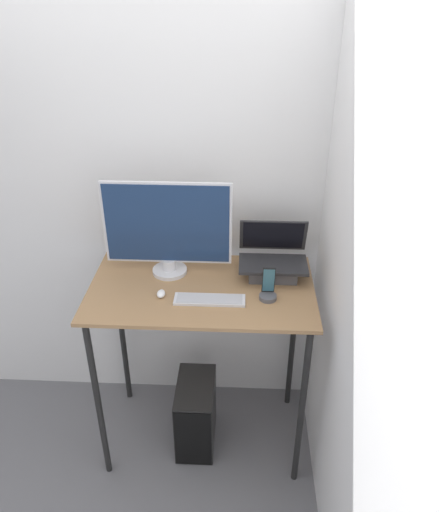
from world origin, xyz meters
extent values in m
plane|color=slate|center=(0.00, 0.00, 0.00)|extent=(12.00, 12.00, 0.00)
cube|color=silver|center=(0.00, 0.73, 1.30)|extent=(6.00, 0.05, 2.60)
cube|color=silver|center=(0.64, 0.00, 1.30)|extent=(0.05, 6.00, 2.60)
cube|color=#936D47|center=(0.00, 0.32, 1.04)|extent=(1.12, 0.65, 0.02)
cylinder|color=black|center=(-0.51, 0.05, 0.52)|extent=(0.03, 0.03, 1.03)
cylinder|color=black|center=(0.51, 0.05, 0.52)|extent=(0.03, 0.03, 1.03)
cylinder|color=black|center=(-0.51, 0.60, 0.52)|extent=(0.03, 0.03, 1.03)
cylinder|color=black|center=(0.51, 0.60, 0.52)|extent=(0.03, 0.03, 1.03)
cube|color=#4C4C51|center=(0.35, 0.43, 1.09)|extent=(0.24, 0.14, 0.07)
cube|color=#262628|center=(0.35, 0.43, 1.13)|extent=(0.34, 0.19, 0.02)
cube|color=#262628|center=(0.35, 0.55, 1.23)|extent=(0.34, 0.07, 0.19)
cube|color=black|center=(0.35, 0.55, 1.23)|extent=(0.31, 0.05, 0.17)
cylinder|color=silver|center=(-0.18, 0.46, 1.06)|extent=(0.18, 0.18, 0.02)
cylinder|color=silver|center=(-0.18, 0.46, 1.10)|extent=(0.07, 0.07, 0.05)
cube|color=silver|center=(-0.18, 0.46, 1.33)|extent=(0.64, 0.01, 0.43)
cube|color=navy|center=(-0.18, 0.45, 1.33)|extent=(0.61, 0.01, 0.41)
cube|color=silver|center=(0.05, 0.21, 1.06)|extent=(0.34, 0.09, 0.01)
cube|color=#A8A8AD|center=(0.05, 0.21, 1.07)|extent=(0.31, 0.08, 0.00)
ellipsoid|color=white|center=(-0.19, 0.24, 1.06)|extent=(0.04, 0.06, 0.03)
cylinder|color=#4C4C51|center=(0.32, 0.24, 1.06)|extent=(0.08, 0.08, 0.02)
cube|color=black|center=(0.32, 0.25, 1.15)|extent=(0.06, 0.04, 0.15)
cube|color=#336072|center=(0.32, 0.25, 1.15)|extent=(0.05, 0.03, 0.14)
cube|color=black|center=(-0.04, 0.28, 0.21)|extent=(0.21, 0.37, 0.42)
cube|color=black|center=(-0.04, 0.10, 0.21)|extent=(0.20, 0.01, 0.40)
camera|label=1|loc=(0.19, -1.73, 2.42)|focal=35.00mm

